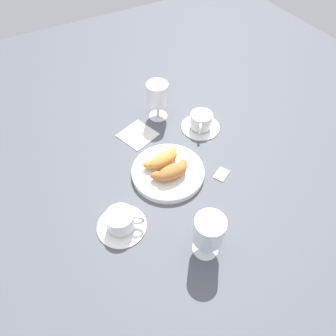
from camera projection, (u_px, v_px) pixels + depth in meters
The scene contains 10 objects.
ground_plane at pixel (171, 167), 0.99m from camera, with size 2.20×2.20×0.00m, color #4C4F56.
pastry_plate at pixel (168, 172), 0.96m from camera, with size 0.23×0.23×0.02m.
croissant_large at pixel (172, 171), 0.92m from camera, with size 0.14×0.06×0.04m.
croissant_small at pixel (163, 159), 0.95m from camera, with size 0.14×0.07×0.04m.
coffee_cup_near at pixel (201, 122), 1.08m from camera, with size 0.14×0.14×0.06m.
coffee_cup_far at pixel (121, 222), 0.83m from camera, with size 0.14×0.14×0.06m.
juice_glass_left at pixel (157, 96), 1.07m from camera, with size 0.08×0.08×0.14m.
juice_glass_right at pixel (209, 232), 0.74m from camera, with size 0.08×0.08×0.14m.
sugar_packet at pixel (222, 174), 0.96m from camera, with size 0.05×0.03×0.01m, color white.
folded_napkin at pixel (138, 135), 1.08m from camera, with size 0.11×0.11×0.01m, color silver.
Camera 1 is at (-0.32, -0.54, 0.76)m, focal length 33.10 mm.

